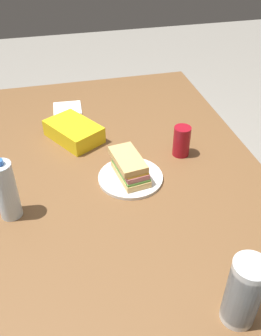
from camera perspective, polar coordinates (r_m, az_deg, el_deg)
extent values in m
plane|color=gray|center=(1.99, -0.62, -17.46)|extent=(8.00, 8.00, 0.00)
cube|color=brown|center=(1.44, -0.82, -0.11)|extent=(1.57, 1.02, 0.04)
cylinder|color=brown|center=(2.31, 5.75, 4.29)|extent=(0.07, 0.07, 0.73)
cylinder|color=brown|center=(2.22, -15.75, 1.29)|extent=(0.07, 0.07, 0.73)
cylinder|color=white|center=(1.35, 0.00, -1.47)|extent=(0.24, 0.24, 0.01)
cube|color=#DBB26B|center=(1.34, 0.00, -0.88)|extent=(0.18, 0.11, 0.02)
cube|color=#599E3F|center=(1.33, 0.00, -0.34)|extent=(0.17, 0.11, 0.01)
cube|color=#C6727A|center=(1.32, 0.00, 0.14)|extent=(0.17, 0.10, 0.02)
cube|color=yellow|center=(1.31, 0.00, 0.59)|extent=(0.16, 0.10, 0.01)
cube|color=#DBB26B|center=(1.31, -0.44, 1.34)|extent=(0.18, 0.11, 0.02)
cylinder|color=maroon|center=(1.46, 7.83, 4.11)|extent=(0.07, 0.07, 0.12)
cube|color=yellow|center=(1.57, -8.69, 5.55)|extent=(0.27, 0.25, 0.07)
cylinder|color=silver|center=(1.21, -18.54, -3.32)|extent=(0.07, 0.07, 0.20)
cylinder|color=silver|center=(0.99, 16.36, -19.55)|extent=(0.08, 0.08, 0.09)
cylinder|color=silver|center=(0.98, 16.55, -18.97)|extent=(0.08, 0.08, 0.09)
cylinder|color=silver|center=(0.96, 16.74, -18.38)|extent=(0.08, 0.08, 0.09)
cylinder|color=silver|center=(0.95, 16.94, -17.76)|extent=(0.08, 0.08, 0.09)
cylinder|color=silver|center=(0.94, 17.15, -17.13)|extent=(0.08, 0.08, 0.09)
cylinder|color=silver|center=(0.92, 17.36, -16.48)|extent=(0.08, 0.08, 0.09)
cylinder|color=silver|center=(0.91, 17.58, -15.81)|extent=(0.08, 0.08, 0.09)
cube|color=white|center=(1.82, -9.65, 9.01)|extent=(0.14, 0.14, 0.01)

